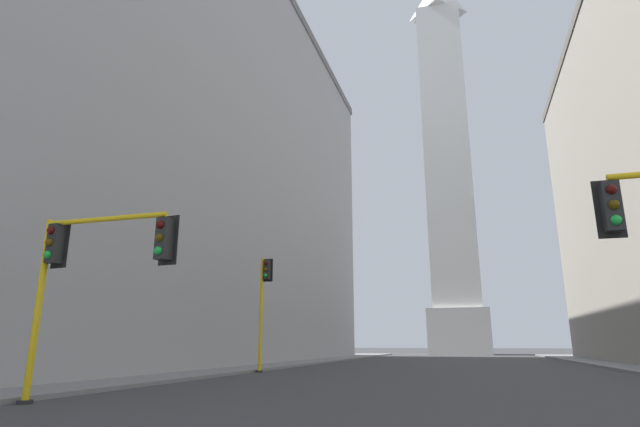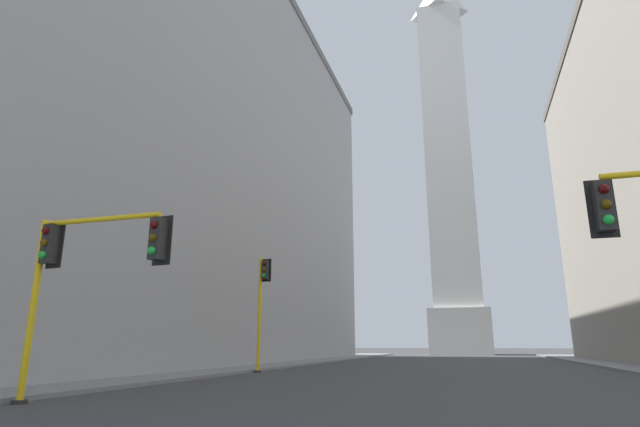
# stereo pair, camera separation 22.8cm
# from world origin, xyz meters

# --- Properties ---
(sidewalk_left) EXTENTS (5.00, 92.47, 0.15)m
(sidewalk_left) POSITION_xyz_m (-12.25, 27.74, 0.07)
(sidewalk_left) COLOR slate
(sidewalk_left) RESTS_ON ground_plane
(building_left) EXTENTS (28.83, 57.78, 34.15)m
(building_left) POSITION_xyz_m (-26.83, 32.69, 17.08)
(building_left) COLOR #9E9EA0
(building_left) RESTS_ON ground_plane
(obelisk) EXTENTS (8.89, 8.89, 65.54)m
(obelisk) POSITION_xyz_m (0.00, 77.05, 31.20)
(obelisk) COLOR silver
(obelisk) RESTS_ON ground_plane
(traffic_light_near_left) EXTENTS (4.30, 0.53, 4.93)m
(traffic_light_near_left) POSITION_xyz_m (-8.02, 8.61, 3.72)
(traffic_light_near_left) COLOR yellow
(traffic_light_near_left) RESTS_ON ground_plane
(traffic_light_mid_left) EXTENTS (0.78, 0.50, 6.35)m
(traffic_light_mid_left) POSITION_xyz_m (-9.38, 24.09, 4.17)
(traffic_light_mid_left) COLOR yellow
(traffic_light_mid_left) RESTS_ON ground_plane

